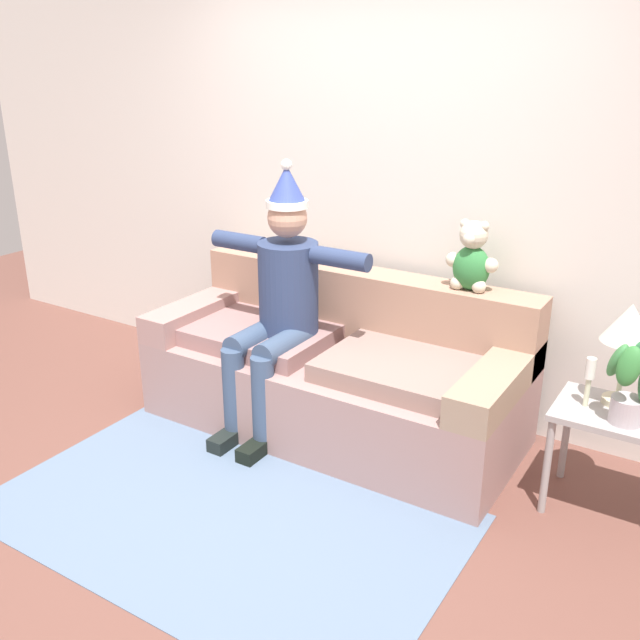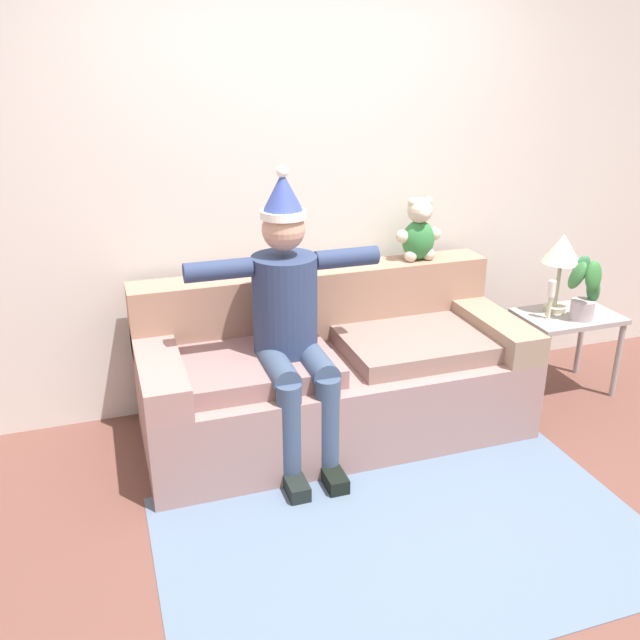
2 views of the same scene
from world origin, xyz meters
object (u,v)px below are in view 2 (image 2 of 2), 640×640
(couch, at_px, (331,373))
(potted_plant, at_px, (585,289))
(side_table, at_px, (567,326))
(candle_tall, at_px, (551,294))
(teddy_bear, at_px, (419,232))
(person_seated, at_px, (290,317))
(table_lamp, at_px, (562,252))

(couch, height_order, potted_plant, potted_plant)
(couch, relative_size, potted_plant, 5.42)
(side_table, distance_m, candle_tall, 0.29)
(teddy_bear, xyz_separation_m, candle_tall, (0.73, -0.35, -0.36))
(couch, bearing_deg, candle_tall, -2.84)
(person_seated, bearing_deg, couch, 30.45)
(teddy_bear, relative_size, table_lamp, 0.77)
(side_table, bearing_deg, teddy_bear, 159.46)
(couch, relative_size, person_seated, 1.39)
(teddy_bear, xyz_separation_m, potted_plant, (0.91, -0.42, -0.32))
(person_seated, distance_m, potted_plant, 1.85)
(couch, xyz_separation_m, potted_plant, (1.56, -0.14, 0.38))
(person_seated, relative_size, potted_plant, 3.90)
(side_table, bearing_deg, table_lamp, 120.14)
(person_seated, bearing_deg, side_table, 3.73)
(person_seated, distance_m, table_lamp, 1.80)
(couch, relative_size, candle_tall, 8.85)
(person_seated, height_order, potted_plant, person_seated)
(couch, height_order, candle_tall, couch)
(couch, xyz_separation_m, person_seated, (-0.28, -0.17, 0.44))
(person_seated, xyz_separation_m, table_lamp, (1.78, 0.20, 0.12))
(table_lamp, bearing_deg, couch, -178.67)
(table_lamp, relative_size, candle_tall, 2.05)
(table_lamp, bearing_deg, teddy_bear, 163.41)
(couch, relative_size, table_lamp, 4.32)
(potted_plant, bearing_deg, couch, 175.04)
(teddy_bear, height_order, potted_plant, teddy_bear)
(couch, bearing_deg, teddy_bear, 23.77)
(table_lamp, relative_size, potted_plant, 1.25)
(couch, height_order, teddy_bear, teddy_bear)
(teddy_bear, relative_size, side_table, 0.64)
(side_table, height_order, candle_tall, candle_tall)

